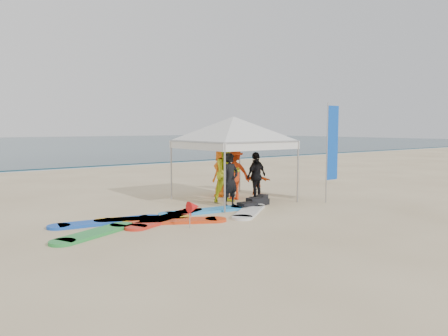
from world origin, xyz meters
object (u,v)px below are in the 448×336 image
object	(u,v)px
person_yellow	(227,173)
person_orange_b	(222,172)
person_black_b	(256,176)
surfboard_spread	(166,219)
person_black_a	(230,180)
marker_pennant	(194,207)
person_seated	(257,181)
feather_flag	(332,144)
person_orange_a	(234,173)
canopy_tent	(233,117)

from	to	relation	value
person_yellow	person_orange_b	bearing A→B (deg)	69.77
person_black_b	surfboard_spread	size ratio (longest dim) A/B	0.25
person_black_a	marker_pennant	size ratio (longest dim) A/B	2.52
person_seated	feather_flag	xyz separation A→B (m)	(0.87, -2.55, 1.34)
person_black_a	person_orange_a	distance (m)	1.33
person_seated	person_orange_a	bearing A→B (deg)	81.25
person_yellow	surfboard_spread	xyz separation A→B (m)	(-2.87, -1.16, -0.90)
person_black_a	person_seated	xyz separation A→B (m)	(2.19, 1.28, -0.30)
person_black_a	marker_pennant	distance (m)	2.90
person_black_a	person_black_b	size ratio (longest dim) A/B	1.03
person_orange_b	marker_pennant	bearing A→B (deg)	26.27
person_yellow	person_seated	size ratio (longest dim) A/B	1.86
person_black_b	person_seated	bearing A→B (deg)	-145.47
person_orange_b	person_black_a	bearing A→B (deg)	41.50
person_orange_a	marker_pennant	bearing A→B (deg)	57.94
canopy_tent	feather_flag	distance (m)	3.22
person_black_b	person_orange_a	bearing A→B (deg)	-52.45
person_black_b	person_orange_b	size ratio (longest dim) A/B	0.93
person_black_b	feather_flag	bearing A→B (deg)	119.43
person_seated	canopy_tent	size ratio (longest dim) A/B	0.24
person_yellow	marker_pennant	xyz separation A→B (m)	(-2.75, -2.29, -0.44)
person_yellow	person_black_b	world-z (taller)	person_yellow
person_black_a	person_black_b	bearing A→B (deg)	10.97
marker_pennant	person_yellow	bearing A→B (deg)	39.71
person_black_b	canopy_tent	xyz separation A→B (m)	(-0.73, 0.29, 1.91)
marker_pennant	person_seated	bearing A→B (deg)	32.55
canopy_tent	person_seated	bearing A→B (deg)	18.51
person_seated	marker_pennant	distance (m)	5.41
feather_flag	marker_pennant	distance (m)	5.60
person_yellow	marker_pennant	size ratio (longest dim) A/B	2.92
person_orange_a	canopy_tent	bearing A→B (deg)	68.38
person_orange_b	person_seated	world-z (taller)	person_orange_b
person_yellow	feather_flag	distance (m)	3.42
person_orange_a	person_orange_b	world-z (taller)	person_orange_a
surfboard_spread	feather_flag	bearing A→B (deg)	-7.92
person_orange_b	surfboard_spread	size ratio (longest dim) A/B	0.27
person_black_b	marker_pennant	size ratio (longest dim) A/B	2.46
person_seated	surfboard_spread	world-z (taller)	person_seated
marker_pennant	surfboard_spread	size ratio (longest dim) A/B	0.10
person_orange_a	canopy_tent	size ratio (longest dim) A/B	0.42
person_yellow	feather_flag	world-z (taller)	feather_flag
person_seated	feather_flag	distance (m)	3.01
surfboard_spread	person_black_b	bearing A→B (deg)	14.25
marker_pennant	person_black_a	bearing A→B (deg)	34.55
person_orange_b	feather_flag	xyz separation A→B (m)	(2.08, -2.98, 0.99)
surfboard_spread	person_seated	bearing A→B (deg)	20.86
person_orange_a	person_seated	size ratio (longest dim) A/B	1.72
person_orange_a	person_black_b	distance (m)	0.75
person_black_b	surfboard_spread	bearing A→B (deg)	1.78
person_black_b	person_seated	world-z (taller)	person_black_b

